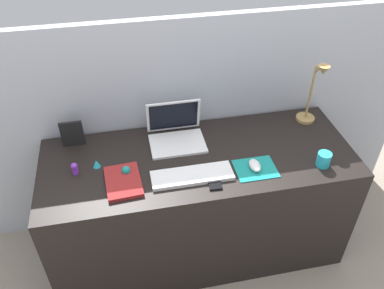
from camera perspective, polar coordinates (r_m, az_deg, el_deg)
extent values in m
plane|color=gray|center=(2.65, 0.82, -14.02)|extent=(6.00, 6.00, 0.00)
cube|color=#B2B7C1|center=(2.42, -0.84, 2.67)|extent=(2.87, 0.05, 1.37)
cube|color=black|center=(2.36, 0.90, -8.60)|extent=(1.67, 0.64, 0.74)
cube|color=white|center=(2.18, -2.09, 0.11)|extent=(0.30, 0.21, 0.01)
cube|color=white|center=(2.21, -2.69, 4.16)|extent=(0.30, 0.04, 0.20)
cube|color=black|center=(2.21, -2.67, 4.09)|extent=(0.27, 0.03, 0.17)
cube|color=white|center=(1.98, 0.02, -4.49)|extent=(0.41, 0.13, 0.02)
cube|color=teal|center=(2.06, 9.11, -3.45)|extent=(0.21, 0.17, 0.00)
ellipsoid|color=white|center=(2.05, 9.03, -2.99)|extent=(0.06, 0.10, 0.03)
cube|color=black|center=(1.97, 3.16, -5.21)|extent=(0.07, 0.13, 0.01)
cylinder|color=#A5844C|center=(2.46, 15.97, 3.66)|extent=(0.11, 0.11, 0.02)
cylinder|color=#A5844C|center=(2.37, 16.72, 7.17)|extent=(0.01, 0.01, 0.34)
cylinder|color=#A5844C|center=(2.26, 17.94, 10.44)|extent=(0.01, 0.07, 0.08)
cone|color=#A5844C|center=(2.23, 18.39, 10.11)|extent=(0.06, 0.06, 0.05)
cube|color=maroon|center=(1.98, -9.86, -5.26)|extent=(0.18, 0.25, 0.02)
cube|color=black|center=(2.23, -16.86, 1.50)|extent=(0.12, 0.02, 0.15)
cylinder|color=#28B7CC|center=(2.14, 18.43, -2.05)|extent=(0.07, 0.07, 0.08)
ellipsoid|color=teal|center=(2.01, -9.47, -3.71)|extent=(0.04, 0.04, 0.05)
cone|color=#28B7CC|center=(2.09, -13.59, -2.68)|extent=(0.04, 0.04, 0.04)
cylinder|color=purple|center=(2.08, -16.45, -3.65)|extent=(0.03, 0.03, 0.03)
sphere|color=purple|center=(2.06, -16.61, -3.01)|extent=(0.03, 0.03, 0.03)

